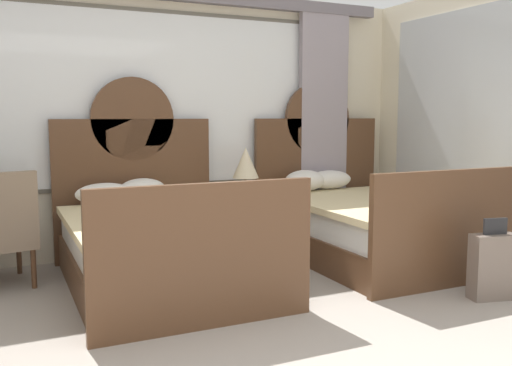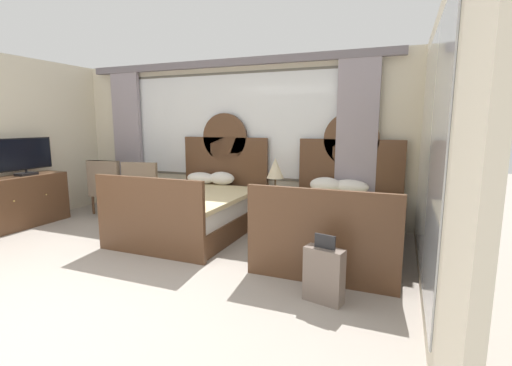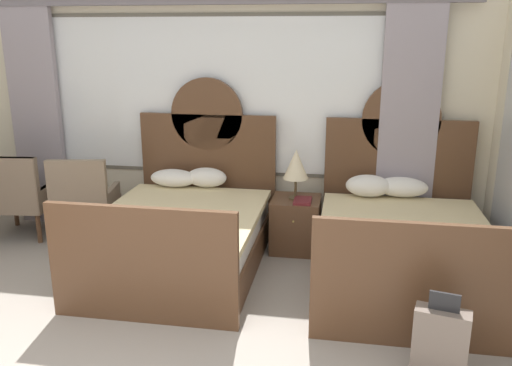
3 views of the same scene
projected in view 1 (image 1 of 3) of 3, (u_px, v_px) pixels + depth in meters
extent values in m
cube|color=beige|center=(134.00, 123.00, 5.62)|extent=(6.05, 0.07, 2.70)
cube|color=#646054|center=(135.00, 99.00, 5.56)|extent=(4.01, 0.02, 1.79)
cube|color=white|center=(135.00, 99.00, 5.55)|extent=(3.93, 0.02, 1.71)
cube|color=#998E99|center=(323.00, 127.00, 6.40)|extent=(0.61, 0.08, 2.60)
cube|color=#B2B7BC|center=(504.00, 124.00, 5.17)|extent=(0.01, 3.04, 2.27)
cube|color=brown|center=(164.00, 268.00, 4.68)|extent=(1.48, 2.03, 0.30)
cube|color=white|center=(163.00, 236.00, 4.65)|extent=(1.42, 1.93, 0.24)
cube|color=beige|center=(166.00, 220.00, 4.55)|extent=(1.52, 1.83, 0.06)
cube|color=brown|center=(134.00, 189.00, 5.56)|extent=(1.56, 0.06, 1.39)
cylinder|color=brown|center=(133.00, 119.00, 5.47)|extent=(0.82, 0.06, 0.82)
cube|color=brown|center=(206.00, 257.00, 3.69)|extent=(1.56, 0.06, 0.99)
ellipsoid|color=white|center=(104.00, 194.00, 5.19)|extent=(0.53, 0.27, 0.20)
ellipsoid|color=white|center=(142.00, 190.00, 5.38)|extent=(0.45, 0.27, 0.22)
cube|color=brown|center=(370.00, 244.00, 5.56)|extent=(1.48, 2.03, 0.30)
cube|color=white|center=(371.00, 217.00, 5.53)|extent=(1.42, 1.93, 0.24)
cube|color=beige|center=(376.00, 203.00, 5.44)|extent=(1.52, 1.83, 0.06)
cube|color=brown|center=(317.00, 179.00, 6.44)|extent=(1.56, 0.06, 1.39)
cylinder|color=brown|center=(318.00, 118.00, 6.35)|extent=(0.82, 0.06, 0.82)
cube|color=brown|center=(448.00, 230.00, 4.58)|extent=(1.56, 0.06, 0.99)
ellipsoid|color=white|center=(305.00, 181.00, 6.07)|extent=(0.47, 0.31, 0.23)
ellipsoid|color=white|center=(329.00, 180.00, 6.26)|extent=(0.55, 0.29, 0.21)
cube|color=brown|center=(247.00, 227.00, 5.70)|extent=(0.51, 0.51, 0.57)
sphere|color=tan|center=(258.00, 220.00, 5.45)|extent=(0.02, 0.02, 0.02)
cylinder|color=brown|center=(246.00, 199.00, 5.66)|extent=(0.14, 0.14, 0.02)
cylinder|color=brown|center=(246.00, 188.00, 5.65)|extent=(0.03, 0.03, 0.20)
cone|color=beige|center=(246.00, 163.00, 5.62)|extent=(0.27, 0.27, 0.31)
cube|color=maroon|center=(258.00, 199.00, 5.61)|extent=(0.18, 0.26, 0.03)
cube|color=#84705B|center=(26.00, 222.00, 4.79)|extent=(0.16, 0.57, 0.16)
cylinder|color=brown|center=(19.00, 255.00, 5.04)|extent=(0.04, 0.04, 0.33)
cylinder|color=brown|center=(34.00, 268.00, 4.61)|extent=(0.04, 0.04, 0.33)
cube|color=#75665B|center=(493.00, 267.00, 4.33)|extent=(0.38, 0.23, 0.51)
cube|color=#232326|center=(495.00, 226.00, 4.29)|extent=(0.20, 0.06, 0.13)
cylinder|color=black|center=(475.00, 297.00, 4.33)|extent=(0.05, 0.03, 0.05)
cylinder|color=black|center=(508.00, 294.00, 4.38)|extent=(0.05, 0.03, 0.05)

